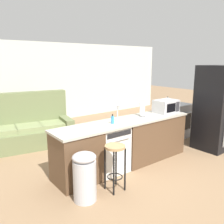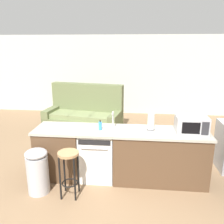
# 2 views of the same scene
# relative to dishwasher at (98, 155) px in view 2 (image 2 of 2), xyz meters

# --- Properties ---
(ground_plane) EXTENTS (24.00, 24.00, 0.00)m
(ground_plane) POSITION_rel_dishwasher_xyz_m (0.25, 0.00, -0.42)
(ground_plane) COLOR #896B4C
(wall_back) EXTENTS (10.00, 0.06, 2.60)m
(wall_back) POSITION_rel_dishwasher_xyz_m (0.55, 4.20, 0.88)
(wall_back) COLOR beige
(wall_back) RESTS_ON ground_plane
(kitchen_counter) EXTENTS (2.94, 0.66, 0.90)m
(kitchen_counter) POSITION_rel_dishwasher_xyz_m (0.49, 0.00, -0.00)
(kitchen_counter) COLOR brown
(kitchen_counter) RESTS_ON ground_plane
(dishwasher) EXTENTS (0.58, 0.61, 0.84)m
(dishwasher) POSITION_rel_dishwasher_xyz_m (0.00, 0.00, 0.00)
(dishwasher) COLOR white
(dishwasher) RESTS_ON ground_plane
(microwave) EXTENTS (0.50, 0.37, 0.28)m
(microwave) POSITION_rel_dishwasher_xyz_m (1.55, -0.00, 0.62)
(microwave) COLOR #B7B7BC
(microwave) RESTS_ON kitchen_counter
(sink_faucet) EXTENTS (0.07, 0.18, 0.30)m
(sink_faucet) POSITION_rel_dishwasher_xyz_m (0.26, 0.08, 0.61)
(sink_faucet) COLOR silver
(sink_faucet) RESTS_ON kitchen_counter
(paper_towel_roll) EXTENTS (0.14, 0.14, 0.28)m
(paper_towel_roll) POSITION_rel_dishwasher_xyz_m (0.90, 0.08, 0.62)
(paper_towel_roll) COLOR #4C4C51
(paper_towel_roll) RESTS_ON kitchen_counter
(soap_bottle) EXTENTS (0.06, 0.06, 0.18)m
(soap_bottle) POSITION_rel_dishwasher_xyz_m (0.06, -0.03, 0.55)
(soap_bottle) COLOR #338CCC
(soap_bottle) RESTS_ON kitchen_counter
(bar_stool) EXTENTS (0.32, 0.32, 0.74)m
(bar_stool) POSITION_rel_dishwasher_xyz_m (-0.34, -0.60, 0.11)
(bar_stool) COLOR tan
(bar_stool) RESTS_ON ground_plane
(trash_bin) EXTENTS (0.35, 0.35, 0.74)m
(trash_bin) POSITION_rel_dishwasher_xyz_m (-0.86, -0.55, -0.04)
(trash_bin) COLOR #B7B7BC
(trash_bin) RESTS_ON ground_plane
(couch) EXTENTS (2.12, 1.23, 1.27)m
(couch) POSITION_rel_dishwasher_xyz_m (-0.73, 2.30, -0.03)
(couch) COLOR #667047
(couch) RESTS_ON ground_plane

